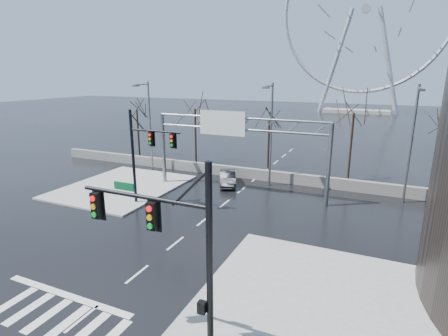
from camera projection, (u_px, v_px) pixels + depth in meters
The scene contains 17 objects.
ground at pixel (137, 274), 19.35m from camera, with size 260.00×260.00×0.00m, color black.
sidewalk_right_ext at pixel (328, 298), 17.17m from camera, with size 12.00×10.00×0.15m, color gray.
sidewalk_far at pixel (122, 187), 34.24m from camera, with size 10.00×12.00×0.15m, color gray.
barrier_wall at pixel (255, 174), 36.86m from camera, with size 52.00×0.50×1.10m, color slate.
signal_mast_near at pixel (175, 243), 12.50m from camera, with size 5.52×0.41×8.00m.
signal_mast_far at pixel (144, 149), 28.31m from camera, with size 4.72×0.41×8.00m.
sign_gantry at pixel (234, 138), 31.36m from camera, with size 16.36×0.40×7.60m.
streetlight_left at pixel (148, 120), 38.57m from camera, with size 0.50×2.55×10.00m.
streetlight_mid at pixel (270, 127), 33.07m from camera, with size 0.50×2.55×10.00m.
streetlight_right at pixel (413, 136), 28.36m from camera, with size 0.50×2.55×10.00m.
tree_far_left at pixel (137, 115), 46.15m from camera, with size 3.50×3.50×7.00m.
tree_left at pixel (195, 115), 42.08m from camera, with size 3.75×3.75×7.50m.
tree_center at pixel (269, 125), 39.64m from camera, with size 3.25×3.25×6.50m.
tree_right at pixel (353, 121), 34.95m from camera, with size 3.90×3.90×7.80m.
tree_far_right at pixel (444, 133), 32.46m from camera, with size 3.40×3.40×6.80m.
ferris_wheel at pixel (365, 16), 94.49m from camera, with size 45.00×6.00×50.91m.
car at pixel (228, 178), 34.90m from camera, with size 1.53×4.39×1.45m, color black.
Camera 1 is at (11.38, -13.73, 10.69)m, focal length 28.00 mm.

